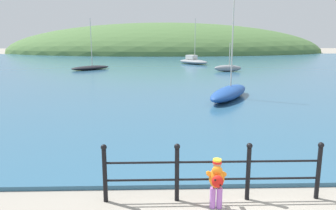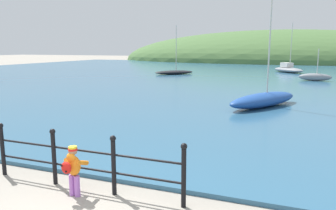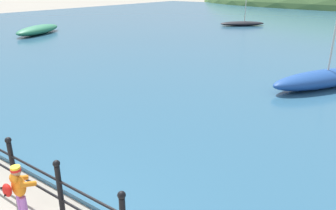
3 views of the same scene
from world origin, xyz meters
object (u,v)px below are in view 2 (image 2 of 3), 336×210
object	(u,v)px
boat_mid_harbor	(174,72)
boat_far_right	(264,99)
child_in_coat	(73,166)
boat_far_left	(288,69)
boat_twin_mast	(315,77)

from	to	relation	value
boat_mid_harbor	boat_far_right	distance (m)	19.45
child_in_coat	boat_far_right	world-z (taller)	boat_far_right
child_in_coat	boat_far_left	bearing A→B (deg)	84.68
boat_twin_mast	boat_mid_harbor	bearing A→B (deg)	170.52
boat_mid_harbor	boat_twin_mast	distance (m)	13.59
boat_far_right	boat_far_left	size ratio (longest dim) A/B	1.09
boat_mid_harbor	boat_far_left	xyz separation A→B (m)	(11.08, 7.02, 0.14)
boat_mid_harbor	boat_far_left	bearing A→B (deg)	32.33
boat_far_right	child_in_coat	bearing A→B (deg)	-103.36
child_in_coat	boat_mid_harbor	distance (m)	28.45
child_in_coat	boat_twin_mast	size ratio (longest dim) A/B	0.37
boat_far_left	boat_twin_mast	bearing A→B (deg)	-75.92
child_in_coat	boat_mid_harbor	bearing A→B (deg)	106.08
child_in_coat	boat_mid_harbor	world-z (taller)	boat_mid_harbor
boat_far_left	boat_far_right	bearing A→B (deg)	-91.46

